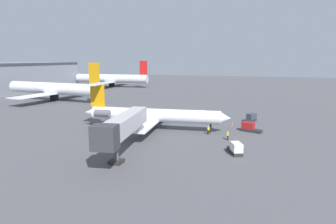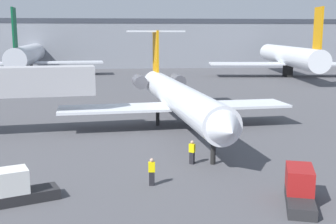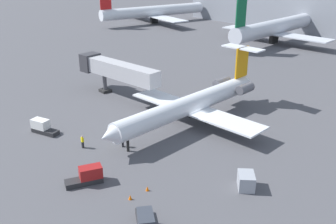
{
  "view_description": "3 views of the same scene",
  "coord_description": "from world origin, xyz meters",
  "px_view_note": "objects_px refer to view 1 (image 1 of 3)",
  "views": [
    {
      "loc": [
        -58.24,
        -20.71,
        14.59
      ],
      "look_at": [
        -2.67,
        -3.22,
        3.99
      ],
      "focal_mm": 31.2,
      "sensor_mm": 36.0,
      "label": 1
    },
    {
      "loc": [
        -7.42,
        -40.6,
        9.02
      ],
      "look_at": [
        -3.61,
        -3.22,
        2.23
      ],
      "focal_mm": 46.33,
      "sensor_mm": 36.0,
      "label": 2
    },
    {
      "loc": [
        34.63,
        -35.57,
        22.87
      ],
      "look_at": [
        -2.61,
        -4.05,
        2.91
      ],
      "focal_mm": 40.86,
      "sensor_mm": 36.0,
      "label": 3
    }
  ],
  "objects_px": {
    "jet_bridge": "(122,126)",
    "baggage_tug_lead": "(236,149)",
    "traffic_cone_mid": "(243,124)",
    "cargo_container_uld": "(201,114)",
    "parked_airliner_centre": "(54,89)",
    "ground_crew_loader": "(228,136)",
    "parked_airliner_east_mid": "(112,79)",
    "traffic_cone_near": "(232,124)",
    "ground_crew_marshaller": "(208,130)",
    "baggage_tug_trailing": "(251,118)",
    "regional_jet": "(150,115)",
    "baggage_tug_spare": "(250,128)"
  },
  "relations": [
    {
      "from": "jet_bridge",
      "to": "baggage_tug_lead",
      "type": "relative_size",
      "value": 4.27
    },
    {
      "from": "traffic_cone_mid",
      "to": "cargo_container_uld",
      "type": "bearing_deg",
      "value": 59.67
    },
    {
      "from": "baggage_tug_lead",
      "to": "cargo_container_uld",
      "type": "bearing_deg",
      "value": 21.62
    },
    {
      "from": "parked_airliner_centre",
      "to": "cargo_container_uld",
      "type": "bearing_deg",
      "value": -103.89
    },
    {
      "from": "ground_crew_loader",
      "to": "parked_airliner_east_mid",
      "type": "bearing_deg",
      "value": 39.02
    },
    {
      "from": "baggage_tug_lead",
      "to": "traffic_cone_near",
      "type": "height_order",
      "value": "baggage_tug_lead"
    },
    {
      "from": "ground_crew_marshaller",
      "to": "baggage_tug_trailing",
      "type": "distance_m",
      "value": 16.58
    },
    {
      "from": "regional_jet",
      "to": "parked_airliner_centre",
      "type": "bearing_deg",
      "value": 57.98
    },
    {
      "from": "cargo_container_uld",
      "to": "traffic_cone_near",
      "type": "height_order",
      "value": "cargo_container_uld"
    },
    {
      "from": "cargo_container_uld",
      "to": "traffic_cone_near",
      "type": "xyz_separation_m",
      "value": [
        -6.33,
        -8.32,
        -0.57
      ]
    },
    {
      "from": "ground_crew_marshaller",
      "to": "parked_airliner_east_mid",
      "type": "bearing_deg",
      "value": 38.35
    },
    {
      "from": "traffic_cone_near",
      "to": "traffic_cone_mid",
      "type": "height_order",
      "value": "same"
    },
    {
      "from": "jet_bridge",
      "to": "cargo_container_uld",
      "type": "height_order",
      "value": "jet_bridge"
    },
    {
      "from": "regional_jet",
      "to": "traffic_cone_mid",
      "type": "distance_m",
      "value": 20.91
    },
    {
      "from": "ground_crew_loader",
      "to": "traffic_cone_near",
      "type": "relative_size",
      "value": 3.07
    },
    {
      "from": "baggage_tug_spare",
      "to": "baggage_tug_trailing",
      "type": "bearing_deg",
      "value": 0.81
    },
    {
      "from": "ground_crew_marshaller",
      "to": "traffic_cone_mid",
      "type": "height_order",
      "value": "ground_crew_marshaller"
    },
    {
      "from": "ground_crew_loader",
      "to": "traffic_cone_near",
      "type": "xyz_separation_m",
      "value": [
        13.1,
        0.41,
        -0.58
      ]
    },
    {
      "from": "ground_crew_loader",
      "to": "baggage_tug_lead",
      "type": "distance_m",
      "value": 7.94
    },
    {
      "from": "ground_crew_loader",
      "to": "parked_airliner_centre",
      "type": "xyz_separation_m",
      "value": [
        33.05,
        63.77,
        3.47
      ]
    },
    {
      "from": "cargo_container_uld",
      "to": "traffic_cone_near",
      "type": "relative_size",
      "value": 5.16
    },
    {
      "from": "ground_crew_loader",
      "to": "parked_airliner_east_mid",
      "type": "height_order",
      "value": "parked_airliner_east_mid"
    },
    {
      "from": "regional_jet",
      "to": "baggage_tug_lead",
      "type": "height_order",
      "value": "regional_jet"
    },
    {
      "from": "parked_airliner_east_mid",
      "to": "baggage_tug_lead",
      "type": "bearing_deg",
      "value": -142.58
    },
    {
      "from": "ground_crew_loader",
      "to": "baggage_tug_trailing",
      "type": "relative_size",
      "value": 0.41
    },
    {
      "from": "ground_crew_loader",
      "to": "parked_airliner_centre",
      "type": "height_order",
      "value": "parked_airliner_centre"
    },
    {
      "from": "ground_crew_loader",
      "to": "traffic_cone_mid",
      "type": "distance_m",
      "value": 13.38
    },
    {
      "from": "ground_crew_marshaller",
      "to": "parked_airliner_centre",
      "type": "xyz_separation_m",
      "value": [
        29.95,
        59.68,
        3.47
      ]
    },
    {
      "from": "jet_bridge",
      "to": "parked_airliner_east_mid",
      "type": "height_order",
      "value": "parked_airliner_east_mid"
    },
    {
      "from": "baggage_tug_lead",
      "to": "parked_airliner_centre",
      "type": "height_order",
      "value": "parked_airliner_centre"
    },
    {
      "from": "cargo_container_uld",
      "to": "jet_bridge",
      "type": "bearing_deg",
      "value": 170.86
    },
    {
      "from": "baggage_tug_spare",
      "to": "regional_jet",
      "type": "bearing_deg",
      "value": 102.28
    },
    {
      "from": "jet_bridge",
      "to": "ground_crew_loader",
      "type": "xyz_separation_m",
      "value": [
        14.21,
        -14.14,
        -3.89
      ]
    },
    {
      "from": "baggage_tug_trailing",
      "to": "traffic_cone_near",
      "type": "xyz_separation_m",
      "value": [
        -4.77,
        3.84,
        -0.56
      ]
    },
    {
      "from": "ground_crew_marshaller",
      "to": "baggage_tug_lead",
      "type": "relative_size",
      "value": 0.4
    },
    {
      "from": "jet_bridge",
      "to": "baggage_tug_lead",
      "type": "distance_m",
      "value": 17.87
    },
    {
      "from": "ground_crew_loader",
      "to": "traffic_cone_mid",
      "type": "bearing_deg",
      "value": -8.03
    },
    {
      "from": "traffic_cone_near",
      "to": "cargo_container_uld",
      "type": "bearing_deg",
      "value": 52.72
    },
    {
      "from": "jet_bridge",
      "to": "baggage_tug_lead",
      "type": "height_order",
      "value": "jet_bridge"
    },
    {
      "from": "baggage_tug_lead",
      "to": "traffic_cone_mid",
      "type": "height_order",
      "value": "baggage_tug_lead"
    },
    {
      "from": "parked_airliner_centre",
      "to": "traffic_cone_mid",
      "type": "bearing_deg",
      "value": -106.8
    },
    {
      "from": "baggage_tug_lead",
      "to": "parked_airliner_centre",
      "type": "relative_size",
      "value": 0.11
    },
    {
      "from": "regional_jet",
      "to": "cargo_container_uld",
      "type": "relative_size",
      "value": 11.07
    },
    {
      "from": "regional_jet",
      "to": "traffic_cone_mid",
      "type": "bearing_deg",
      "value": -61.67
    },
    {
      "from": "ground_crew_marshaller",
      "to": "baggage_tug_trailing",
      "type": "relative_size",
      "value": 0.41
    },
    {
      "from": "cargo_container_uld",
      "to": "parked_airliner_east_mid",
      "type": "height_order",
      "value": "parked_airliner_east_mid"
    },
    {
      "from": "ground_crew_marshaller",
      "to": "ground_crew_loader",
      "type": "xyz_separation_m",
      "value": [
        -3.09,
        -4.09,
        0.0
      ]
    },
    {
      "from": "ground_crew_marshaller",
      "to": "parked_airliner_east_mid",
      "type": "relative_size",
      "value": 0.04
    },
    {
      "from": "baggage_tug_spare",
      "to": "ground_crew_loader",
      "type": "bearing_deg",
      "value": 155.22
    },
    {
      "from": "traffic_cone_near",
      "to": "parked_airliner_centre",
      "type": "bearing_deg",
      "value": 72.53
    }
  ]
}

